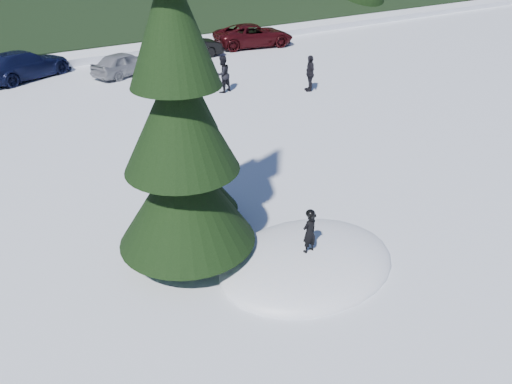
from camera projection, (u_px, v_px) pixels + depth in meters
ground at (307, 264)px, 11.94m from camera, size 200.00×200.00×0.00m
snow_mound at (307, 264)px, 11.94m from camera, size 4.48×3.52×0.96m
spruce_tall at (180, 130)px, 10.58m from camera, size 3.20×3.20×8.60m
spruce_short at (194, 151)px, 12.67m from camera, size 2.20×2.20×5.37m
child_skier at (309, 232)px, 11.34m from camera, size 0.39×0.27×1.03m
adult_0 at (223, 74)px, 23.77m from camera, size 0.99×0.85×1.74m
adult_1 at (310, 73)px, 23.98m from camera, size 0.78×1.09×1.72m
car_3 at (24, 65)px, 25.94m from camera, size 5.40×3.92×1.45m
car_4 at (124, 64)px, 26.59m from camera, size 3.97×2.65×1.26m
car_5 at (187, 46)px, 30.08m from camera, size 4.36×1.94×1.39m
car_6 at (254, 35)px, 32.86m from camera, size 5.63×3.48×1.45m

